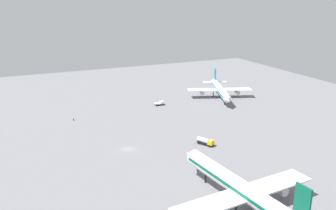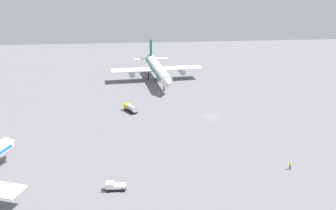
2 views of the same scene
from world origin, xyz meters
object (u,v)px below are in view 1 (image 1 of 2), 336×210
object	(u,v)px
airplane_taxiing	(220,89)
ground_crew_worker	(73,119)
airplane_at_gate	(241,189)
pushback_tractor	(160,103)
fuel_truck	(205,141)

from	to	relation	value
airplane_taxiing	ground_crew_worker	size ratio (longest dim) A/B	23.80
airplane_at_gate	airplane_taxiing	xyz separation A→B (m)	(-89.98, 50.02, -0.92)
pushback_tractor	ground_crew_worker	bearing A→B (deg)	-170.98
airplane_at_gate	pushback_tractor	distance (m)	92.37
pushback_tractor	ground_crew_worker	distance (m)	42.73
ground_crew_worker	fuel_truck	bearing A→B (deg)	-82.33
fuel_truck	ground_crew_worker	size ratio (longest dim) A/B	3.87
airplane_at_gate	pushback_tractor	world-z (taller)	airplane_at_gate
pushback_tractor	ground_crew_worker	world-z (taller)	pushback_tractor
airplane_taxiing	ground_crew_worker	bearing A→B (deg)	-65.42
airplane_taxiing	fuel_truck	xyz separation A→B (m)	(50.88, -37.73, -3.19)
airplane_taxiing	pushback_tractor	size ratio (longest dim) A/B	8.93
airplane_at_gate	airplane_taxiing	world-z (taller)	airplane_at_gate
fuel_truck	airplane_taxiing	bearing A→B (deg)	115.88
ground_crew_worker	airplane_taxiing	bearing A→B (deg)	-28.30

